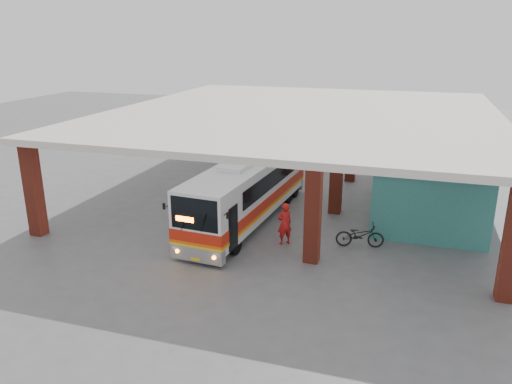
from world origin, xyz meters
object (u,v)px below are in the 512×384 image
object	(u,v)px
motorcycle	(360,235)
red_chair	(379,190)
pedestrian	(285,224)
coach_bus	(248,190)

from	to	relation	value
motorcycle	red_chair	world-z (taller)	motorcycle
pedestrian	red_chair	size ratio (longest dim) A/B	2.15
motorcycle	pedestrian	world-z (taller)	pedestrian
coach_bus	red_chair	distance (m)	8.24
pedestrian	red_chair	world-z (taller)	pedestrian
coach_bus	red_chair	xyz separation A→B (m)	(5.83, 5.70, -1.19)
motorcycle	red_chair	xyz separation A→B (m)	(0.26, 7.23, -0.13)
pedestrian	coach_bus	bearing A→B (deg)	-83.18
pedestrian	red_chair	distance (m)	8.62
coach_bus	red_chair	world-z (taller)	coach_bus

